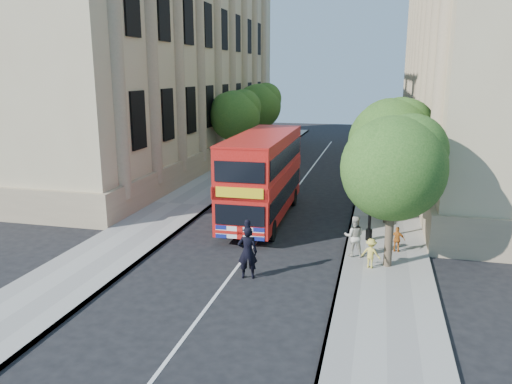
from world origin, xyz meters
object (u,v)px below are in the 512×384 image
Objects in this scene: police_constable at (248,252)px; woman_pedestrian at (354,236)px; lamp_post at (371,189)px; box_van at (269,166)px; double_decker_bus at (263,174)px.

police_constable is 4.82m from woman_pedestrian.
woman_pedestrian is at bearing -104.16° from lamp_post.
police_constable is at bearing -82.59° from box_van.
double_decker_bus is 7.00m from woman_pedestrian.
police_constable is 1.18× the size of woman_pedestrian.
lamp_post reaches higher than double_decker_bus.
lamp_post is 0.98× the size of box_van.
box_van reaches higher than woman_pedestrian.
box_van is at bearing -93.59° from police_constable.
double_decker_bus is at bearing 155.99° from lamp_post.
woman_pedestrian is (3.76, 3.00, -0.04)m from police_constable.
lamp_post is at bearing -142.74° from police_constable.
double_decker_bus reaches higher than police_constable.
double_decker_bus is 1.83× the size of box_van.
woman_pedestrian is (4.98, -4.70, -1.46)m from double_decker_bus.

